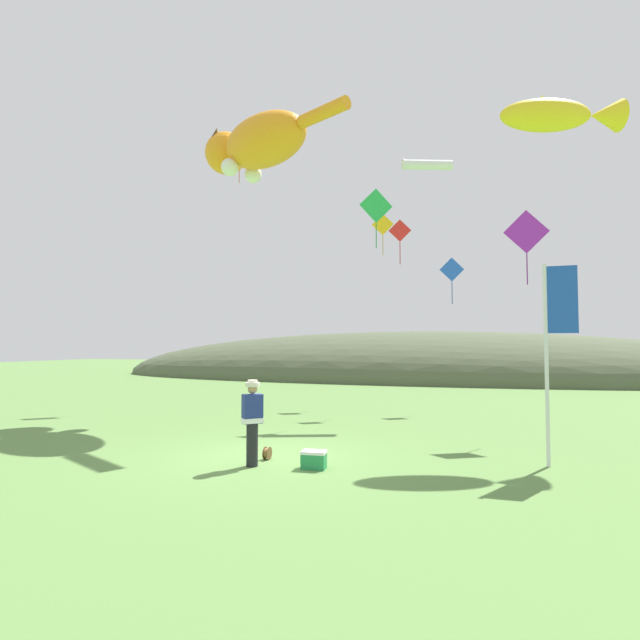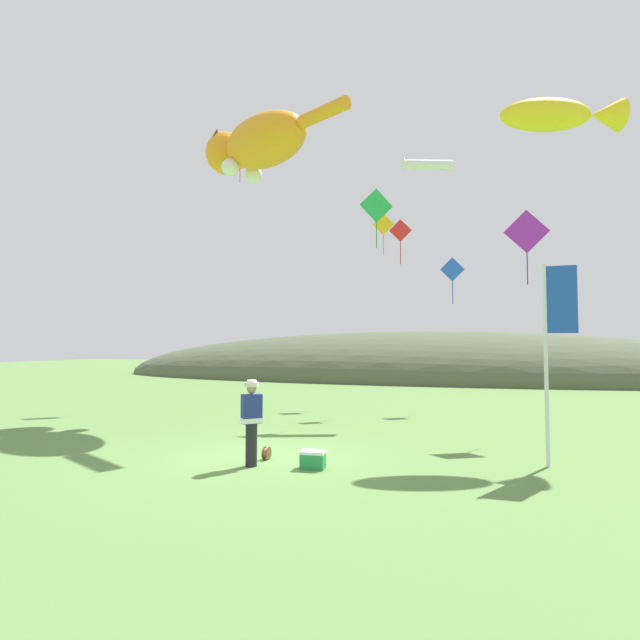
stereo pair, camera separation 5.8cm
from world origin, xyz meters
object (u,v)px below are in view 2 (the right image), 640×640
object	(u,v)px
kite_diamond_green	(376,206)
kite_giant_cat	(256,145)
kite_tube_streamer	(427,165)
kite_diamond_orange	(240,151)
kite_diamond_blue	(452,270)
kite_diamond_violet	(527,232)
kite_diamond_gold	(383,225)
kite_spool	(267,453)
kite_fish_windsock	(559,115)
festival_attendant	(251,420)
festival_banner_pole	(554,333)
picnic_cooler	(313,460)
kite_diamond_red	(400,231)

from	to	relation	value
kite_diamond_green	kite_giant_cat	bearing A→B (deg)	-169.73
kite_tube_streamer	kite_diamond_orange	bearing A→B (deg)	169.10
kite_tube_streamer	kite_diamond_blue	world-z (taller)	kite_tube_streamer
kite_diamond_blue	kite_tube_streamer	bearing A→B (deg)	-117.43
kite_diamond_violet	kite_diamond_gold	xyz separation A→B (m)	(-5.42, 6.50, 2.12)
kite_spool	kite_fish_windsock	size ratio (longest dim) A/B	0.08
festival_attendant	kite_fish_windsock	world-z (taller)	kite_fish_windsock
festival_banner_pole	kite_tube_streamer	bearing A→B (deg)	113.83
festival_banner_pole	festival_attendant	bearing A→B (deg)	-162.85
kite_diamond_orange	kite_spool	bearing A→B (deg)	-59.60
festival_banner_pole	kite_diamond_blue	bearing A→B (deg)	105.51
picnic_cooler	kite_diamond_green	size ratio (longest dim) A/B	0.24
kite_tube_streamer	kite_diamond_green	size ratio (longest dim) A/B	0.89
festival_banner_pole	kite_diamond_green	size ratio (longest dim) A/B	1.95
festival_banner_pole	kite_diamond_blue	size ratio (longest dim) A/B	2.25
festival_banner_pole	kite_diamond_violet	distance (m)	5.09
kite_spool	kite_fish_windsock	distance (m)	12.07
kite_giant_cat	kite_diamond_blue	distance (m)	8.97
festival_attendant	kite_diamond_green	distance (m)	10.24
festival_attendant	kite_spool	xyz separation A→B (m)	(0.05, 0.65, -0.82)
festival_banner_pole	kite_diamond_red	bearing A→B (deg)	118.26
kite_giant_cat	kite_diamond_red	distance (m)	6.43
kite_fish_windsock	kite_tube_streamer	xyz separation A→B (m)	(-4.03, 3.77, 0.35)
picnic_cooler	kite_giant_cat	size ratio (longest dim) A/B	0.08
kite_spool	kite_diamond_green	distance (m)	10.30
festival_attendant	kite_giant_cat	xyz separation A→B (m)	(-3.32, 7.06, 8.95)
festival_attendant	kite_diamond_blue	world-z (taller)	kite_diamond_blue
kite_giant_cat	festival_banner_pole	bearing A→B (deg)	-29.30
kite_giant_cat	kite_diamond_blue	size ratio (longest dim) A/B	3.55
festival_attendant	kite_diamond_green	xyz separation A→B (m)	(1.04, 7.85, 6.49)
festival_attendant	kite_diamond_red	world-z (taller)	kite_diamond_red
kite_diamond_blue	kite_diamond_orange	xyz separation A→B (m)	(-9.50, 0.13, 6.06)
festival_attendant	kite_spool	distance (m)	1.05
kite_diamond_blue	kite_diamond_green	world-z (taller)	kite_diamond_green
kite_fish_windsock	kite_tube_streamer	world-z (taller)	kite_fish_windsock
kite_diamond_green	festival_attendant	bearing A→B (deg)	-97.54
kite_giant_cat	kite_diamond_green	world-z (taller)	kite_giant_cat
kite_giant_cat	kite_fish_windsock	world-z (taller)	kite_giant_cat
kite_diamond_green	picnic_cooler	bearing A→B (deg)	-88.22
kite_diamond_green	kite_diamond_red	distance (m)	2.36
kite_diamond_orange	kite_diamond_gold	xyz separation A→B (m)	(6.44, 1.42, -3.66)
festival_attendant	kite_fish_windsock	bearing A→B (deg)	39.77
festival_banner_pole	kite_diamond_violet	world-z (taller)	kite_diamond_violet
kite_diamond_orange	kite_diamond_blue	bearing A→B (deg)	-0.78
kite_tube_streamer	kite_diamond_gold	distance (m)	4.09
kite_fish_windsock	kite_diamond_orange	distance (m)	14.09
festival_banner_pole	kite_spool	bearing A→B (deg)	-168.64
kite_diamond_orange	kite_tube_streamer	bearing A→B (deg)	-10.90
kite_spool	kite_diamond_orange	xyz separation A→B (m)	(-6.08, 10.36, 11.39)
kite_giant_cat	kite_diamond_gold	world-z (taller)	kite_giant_cat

